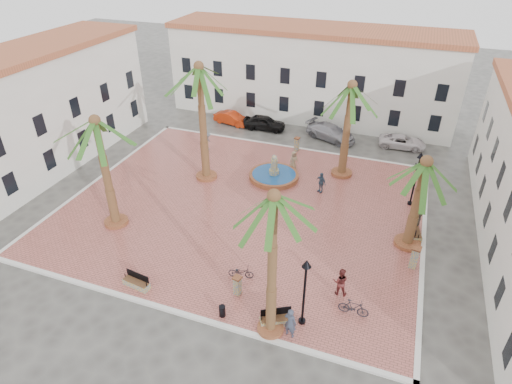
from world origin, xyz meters
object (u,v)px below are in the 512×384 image
palm_nw (200,80)px  palm_ne (351,97)px  bicycle_b (354,308)px  palm_sw (97,134)px  pedestrian_north (208,141)px  car_silver (331,132)px  car_white (402,142)px  lamppost_e (418,170)px  car_red (232,118)px  bench_se (276,320)px  fountain (274,175)px  pedestrian_east (417,220)px  car_black (264,123)px  bench_s (137,283)px  bollard_se (237,285)px  bollard_n (297,144)px  palm_e (424,174)px  cyclist_a (290,323)px  palm_s (274,212)px  bench_e (415,232)px  cyclist_b (340,282)px  litter_bin (222,311)px  bench_ne (420,175)px  bollard_e (415,257)px  pedestrian_fountain_a (294,160)px  bicycle_a (241,272)px  pedestrian_fountain_b (321,182)px  lamppost_s (305,281)px

palm_nw → palm_ne: bearing=22.6°
bicycle_b → palm_nw: bearing=53.7°
bicycle_b → palm_sw: bearing=82.4°
pedestrian_north → car_silver: (10.36, 6.53, -0.27)m
bicycle_b → car_white: car_white is taller
lamppost_e → car_red: 21.50m
bench_se → fountain: bearing=79.3°
pedestrian_east → car_black: size_ratio=0.38×
bench_s → fountain: bearing=83.6°
bollard_se → bollard_n: bearing=95.2°
palm_e → cyclist_a: 12.06m
palm_sw → palm_s: bearing=-21.4°
bollard_n → car_red: bearing=153.8°
fountain → palm_sw: palm_sw is taller
fountain → car_silver: bearing=73.3°
palm_e → bollard_n: (-10.67, 10.93, -4.69)m
bench_e → bollard_se: bearing=122.4°
bollard_n → car_silver: bearing=58.1°
pedestrian_east → bench_se: bearing=-29.6°
cyclist_b → litter_bin: bearing=27.9°
pedestrian_north → bench_e: bearing=-123.3°
lamppost_e → bollard_se: bearing=-123.9°
bench_ne → bollard_e: 11.70m
pedestrian_fountain_a → car_red: bearing=96.3°
bollard_e → bicycle_b: bollard_e is taller
bicycle_a → palm_sw: bearing=67.6°
palm_nw → bollard_n: bearing=52.0°
fountain → pedestrian_fountain_b: size_ratio=2.42×
fountain → pedestrian_fountain_a: size_ratio=2.50×
fountain → bicycle_b: size_ratio=2.47×
bench_ne → lamppost_e: bearing=155.6°
bicycle_b → car_black: car_black is taller
palm_e → bench_se: (-6.19, -9.37, -5.12)m
lamppost_s → pedestrian_north: 22.02m
palm_nw → car_red: 14.20m
fountain → palm_ne: 8.81m
bollard_se → fountain: bearing=99.1°
fountain → palm_s: (4.75, -15.18, 7.26)m
lamppost_e → bench_e: bearing=-82.5°
bench_se → car_white: car_white is taller
pedestrian_fountain_b → car_black: size_ratio=0.39×
litter_bin → pedestrian_fountain_b: pedestrian_fountain_b is taller
bench_ne → bollard_n: bearing=64.8°
palm_nw → palm_s: 16.78m
palm_nw → palm_e: (16.49, -3.47, -2.99)m
bollard_se → car_black: bearing=105.4°
bollard_e → pedestrian_fountain_a: bearing=137.3°
pedestrian_fountain_b → lamppost_s: bearing=-47.0°
palm_ne → pedestrian_fountain_a: size_ratio=4.92×
palm_sw → bicycle_a: bearing=-11.3°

